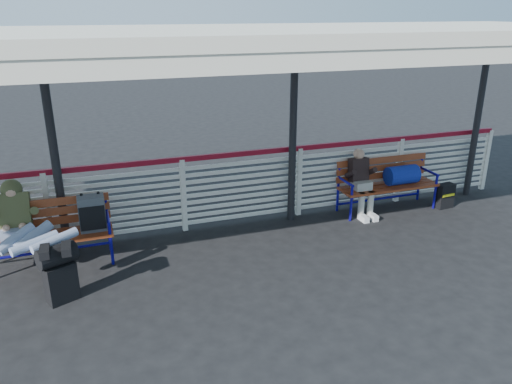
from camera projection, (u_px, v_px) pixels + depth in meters
name	position (u px, v px, depth m)	size (l,w,h in m)	color
ground	(215.00, 288.00, 6.45)	(60.00, 60.00, 0.00)	black
fence	(183.00, 192.00, 7.90)	(12.08, 0.08, 1.24)	silver
canopy	(190.00, 39.00, 6.16)	(12.60, 3.60, 3.16)	silver
luggage_stack	(59.00, 271.00, 6.04)	(0.51, 0.41, 0.75)	black
bench_left	(62.00, 223.00, 6.89)	(1.80, 0.56, 0.97)	#913B1C
bench_right	(394.00, 177.00, 8.81)	(1.80, 0.56, 0.92)	#913B1C
traveler_man	(29.00, 232.00, 6.44)	(0.93, 1.63, 0.77)	#9CACD2
companion_person	(361.00, 182.00, 8.56)	(0.32, 0.66, 1.15)	#B0ADA0
suitcase_side	(445.00, 196.00, 8.98)	(0.34, 0.23, 0.45)	black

